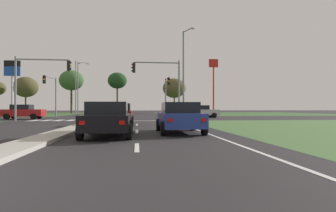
{
  "coord_description": "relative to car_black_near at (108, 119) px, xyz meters",
  "views": [
    {
      "loc": [
        3.5,
        -4.22,
        1.23
      ],
      "look_at": [
        7.01,
        28.03,
        1.44
      ],
      "focal_mm": 30.61,
      "sensor_mm": 36.0,
      "label": 1
    }
  ],
  "objects": [
    {
      "name": "fuel_price_totem",
      "position": [
        -13.32,
        22.88,
        4.21
      ],
      "size": [
        1.8,
        0.24,
        6.79
      ],
      "color": "silver",
      "rests_on": "ground"
    },
    {
      "name": "car_beige_third",
      "position": [
        -4.43,
        47.82,
        0.01
      ],
      "size": [
        2.07,
        4.36,
        1.48
      ],
      "rotation": [
        0.0,
        0.0,
        3.14
      ],
      "color": "#BCAD8E",
      "rests_on": "ground"
    },
    {
      "name": "crosswalk_bar_fifth",
      "position": [
        -4.07,
        16.6,
        -0.75
      ],
      "size": [
        0.7,
        2.8,
        0.01
      ],
      "primitive_type": "cube",
      "color": "silver",
      "rests_on": "ground"
    },
    {
      "name": "car_blue_fourth",
      "position": [
        3.31,
        1.52,
        0.01
      ],
      "size": [
        2.08,
        4.39,
        1.5
      ],
      "color": "navy",
      "rests_on": "ground"
    },
    {
      "name": "street_lamp_fourth",
      "position": [
        -10.68,
        48.12,
        5.17
      ],
      "size": [
        2.23,
        1.41,
        10.71
      ],
      "color": "gray",
      "rests_on": "ground"
    },
    {
      "name": "treeline_fourth",
      "position": [
        -3.36,
        55.75,
        6.85
      ],
      "size": [
        4.47,
        4.47,
        9.56
      ],
      "color": "#423323",
      "rests_on": "ground"
    },
    {
      "name": "treeline_third",
      "position": [
        -13.41,
        53.81,
        6.63
      ],
      "size": [
        5.36,
        5.36,
        9.71
      ],
      "color": "#423323",
      "rests_on": "ground"
    },
    {
      "name": "lane_dash_third",
      "position": [
        1.23,
        8.51,
        -0.75
      ],
      "size": [
        0.14,
        2.0,
        0.01
      ],
      "primitive_type": "cube",
      "color": "silver",
      "rests_on": "ground"
    },
    {
      "name": "median_island_far",
      "position": [
        -2.27,
        46.8,
        -0.69
      ],
      "size": [
        1.2,
        36.0,
        0.14
      ],
      "primitive_type": "cube",
      "color": "#ADA89E",
      "rests_on": "ground"
    },
    {
      "name": "car_maroon_eighth",
      "position": [
        -0.0,
        8.21,
        0.03
      ],
      "size": [
        1.95,
        4.27,
        1.54
      ],
      "color": "maroon",
      "rests_on": "ground"
    },
    {
      "name": "street_lamp_second",
      "position": [
        6.36,
        18.32,
        4.61
      ],
      "size": [
        1.01,
        2.21,
        9.63
      ],
      "color": "gray",
      "rests_on": "ground"
    },
    {
      "name": "ground_plane",
      "position": [
        -2.27,
        21.8,
        -0.76
      ],
      "size": [
        200.0,
        200.0,
        0.0
      ],
      "primitive_type": "plane",
      "color": "#282628"
    },
    {
      "name": "car_grey_sixth",
      "position": [
        -1.52,
        21.97,
        0.0
      ],
      "size": [
        4.35,
        2.09,
        1.48
      ],
      "rotation": [
        0.0,
        0.0,
        1.57
      ],
      "color": "slate",
      "rests_on": "ground"
    },
    {
      "name": "traffic_signal_far_left",
      "position": [
        -9.87,
        26.41,
        3.03
      ],
      "size": [
        0.32,
        5.33,
        5.42
      ],
      "color": "gray",
      "rests_on": "ground"
    },
    {
      "name": "car_silver_second",
      "position": [
        9.16,
        22.3,
        0.03
      ],
      "size": [
        4.27,
        1.98,
        1.54
      ],
      "rotation": [
        0.0,
        0.0,
        -1.57
      ],
      "color": "#B7B7BC",
      "rests_on": "ground"
    },
    {
      "name": "car_red_seventh",
      "position": [
        -11.01,
        20.04,
        0.05
      ],
      "size": [
        4.24,
        2.06,
        1.58
      ],
      "rotation": [
        0.0,
        0.0,
        -1.57
      ],
      "color": "#A31919",
      "rests_on": "ground"
    },
    {
      "name": "grass_verge_far_right",
      "position": [
        23.23,
        46.3,
        -0.75
      ],
      "size": [
        35.0,
        35.0,
        0.01
      ],
      "primitive_type": "cube",
      "color": "#385B2D",
      "rests_on": "ground"
    },
    {
      "name": "median_island_near",
      "position": [
        -2.27,
        2.8,
        -0.69
      ],
      "size": [
        1.2,
        22.0,
        0.14
      ],
      "primitive_type": "cube",
      "color": "#ADA89E",
      "rests_on": "ground"
    },
    {
      "name": "fastfood_pole_sign",
      "position": [
        16.34,
        42.97,
        7.23
      ],
      "size": [
        1.8,
        0.4,
        10.89
      ],
      "color": "red",
      "rests_on": "ground"
    },
    {
      "name": "lane_dash_near",
      "position": [
        1.23,
        -3.49,
        -0.75
      ],
      "size": [
        0.14,
        2.0,
        0.01
      ],
      "primitive_type": "cube",
      "color": "silver",
      "rests_on": "ground"
    },
    {
      "name": "crosswalk_bar_sixth",
      "position": [
        -2.92,
        16.6,
        -0.75
      ],
      "size": [
        0.7,
        2.8,
        0.01
      ],
      "primitive_type": "cube",
      "color": "silver",
      "rests_on": "ground"
    },
    {
      "name": "pedestrian_at_median",
      "position": [
        -2.24,
        32.82,
        0.44
      ],
      "size": [
        0.34,
        0.34,
        1.75
      ],
      "rotation": [
        0.0,
        0.0,
        0.45
      ],
      "color": "#232833",
      "rests_on": "median_island_far"
    },
    {
      "name": "traffic_signal_far_right",
      "position": [
        5.33,
        26.8,
        2.99
      ],
      "size": [
        0.32,
        4.4,
        5.45
      ],
      "color": "gray",
      "rests_on": "ground"
    },
    {
      "name": "crosswalk_bar_seventh",
      "position": [
        -1.77,
        16.6,
        -0.75
      ],
      "size": [
        0.7,
        2.8,
        0.01
      ],
      "primitive_type": "cube",
      "color": "silver",
      "rests_on": "ground"
    },
    {
      "name": "crosswalk_bar_second",
      "position": [
        -7.52,
        16.6,
        -0.75
      ],
      "size": [
        0.7,
        2.8,
        0.01
      ],
      "primitive_type": "cube",
      "color": "silver",
      "rests_on": "ground"
    },
    {
      "name": "lane_dash_second",
      "position": [
        1.23,
        2.51,
        -0.75
      ],
      "size": [
        0.14,
        2.0,
        0.01
      ],
      "primitive_type": "cube",
      "color": "silver",
      "rests_on": "ground"
    },
    {
      "name": "treeline_fifth",
      "position": [
        9.9,
        53.67,
        5.05
      ],
      "size": [
        5.35,
        5.35,
        8.09
      ],
      "color": "#423323",
      "rests_on": "ground"
    },
    {
      "name": "edge_line_right",
      "position": [
        4.58,
        3.8,
        -0.75
      ],
      "size": [
        0.14,
        24.0,
        0.01
      ],
      "primitive_type": "cube",
      "color": "silver",
      "rests_on": "ground"
    },
    {
      "name": "traffic_signal_near_right",
      "position": [
        3.66,
        15.2,
        3.27
      ],
      "size": [
        4.72,
        0.32,
        5.87
      ],
      "color": "gray",
      "rests_on": "ground"
    },
    {
      "name": "traffic_signal_near_left",
      "position": [
        -8.08,
        15.2,
        3.36
      ],
      "size": [
        5.09,
        0.32,
        5.97
      ],
      "color": "gray",
      "rests_on": "ground"
    },
    {
      "name": "crosswalk_bar_near",
      "position": [
        -8.67,
        16.6,
        -0.75
      ],
      "size": [
        0.7,
        2.8,
        0.01
      ],
      "primitive_type": "cube",
      "color": "silver",
      "rests_on": "ground"
    },
    {
      "name": "treeline_second",
      "position": [
        -23.62,
        54.88,
        5.14
      ],
      "size": [
        5.38,
        5.38,
        8.2
      ],
      "color": "#423323",
      "rests_on": "ground"
    },
    {
      "name": "crosswalk_bar_fourth",
      "position": [
        -5.22,
        16.6,
        -0.75
      ],
      "size": [
        0.7,
        2.8,
        0.01
      ],
      "primitive_type": "cube",
      "color": "silver",
      "rests_on": "ground"
    },
    {
      "name": "car_black_near",
      "position": [
        0.0,
        0.0,
        0.0
      ],
      "size": [
        2.05,
        4.26,
        1.48
      ],
      "color": "black",
      "rests_on": "ground"
    },
    {
      "name": "stop_bar_near",
      "position": [
        1.53,
        14.8,
        -0.75
      ],
      "size": [
        6.4,
        0.5,
        0.01
      ],
      "primitive_type": "cube",
      "color": "silver",
      "rests_on": "ground"
    },
    {
      "name": "street_lamp_third",
      "position": [
        -10.83,
        46.14,
        5.12
      ],
      "size": [
        0.57,
        2.57,
        10.59
      ],
      "color": "gray",
      "rests_on": "ground"
    },
    {
      "name": "crosswalk_bar_third",
      "position": [
        -6.37,
        16.6,
        -0.75
      ],
      "size": [
        0.7,
        2.8,
        0.01
      ],
      "primitive_type": "cube",
      "color": "silver",
      "rests_on": "ground"
    }
  ]
}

